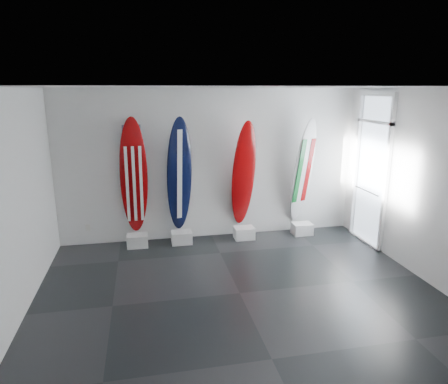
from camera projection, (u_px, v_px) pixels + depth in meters
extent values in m
plane|color=black|center=(240.00, 293.00, 5.99)|extent=(6.00, 6.00, 0.00)
plane|color=white|center=(242.00, 87.00, 5.24)|extent=(6.00, 6.00, 0.00)
plane|color=white|center=(211.00, 165.00, 7.99)|extent=(6.00, 0.00, 6.00)
plane|color=white|center=(314.00, 276.00, 3.24)|extent=(6.00, 0.00, 6.00)
plane|color=white|center=(10.00, 210.00, 5.03)|extent=(0.00, 5.00, 5.00)
plane|color=white|center=(428.00, 187.00, 6.20)|extent=(0.00, 5.00, 5.00)
cube|color=white|center=(137.00, 241.00, 7.74)|extent=(0.40, 0.30, 0.24)
ellipsoid|color=#830406|center=(134.00, 177.00, 7.52)|extent=(0.54, 0.39, 2.27)
cube|color=white|center=(182.00, 237.00, 7.90)|extent=(0.40, 0.30, 0.24)
ellipsoid|color=black|center=(179.00, 175.00, 7.68)|extent=(0.57, 0.40, 2.26)
cube|color=white|center=(244.00, 233.00, 8.15)|extent=(0.40, 0.30, 0.24)
ellipsoid|color=#830406|center=(244.00, 174.00, 7.94)|extent=(0.57, 0.53, 2.18)
cube|color=white|center=(302.00, 229.00, 8.39)|extent=(0.40, 0.30, 0.24)
ellipsoid|color=silver|center=(303.00, 171.00, 8.18)|extent=(0.64, 0.61, 2.21)
cube|color=silver|center=(88.00, 228.00, 7.78)|extent=(0.09, 0.02, 0.13)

